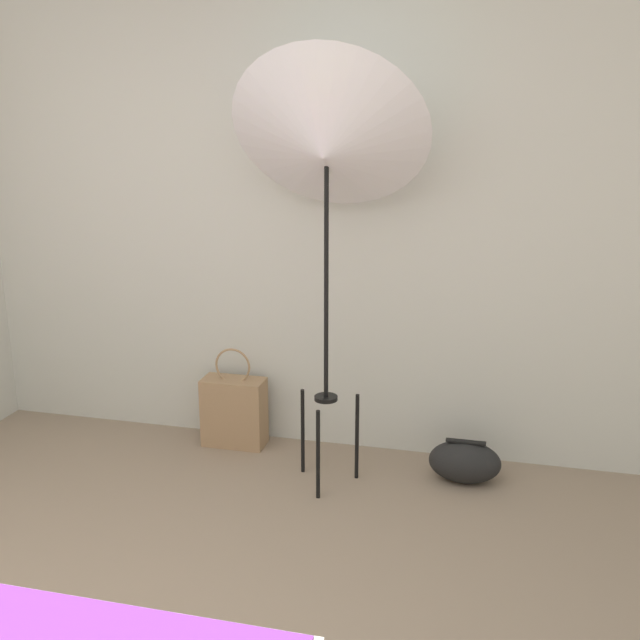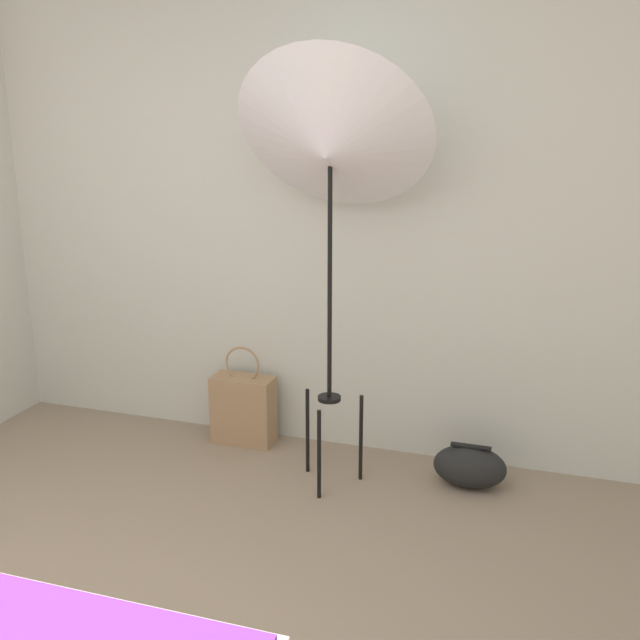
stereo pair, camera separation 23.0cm
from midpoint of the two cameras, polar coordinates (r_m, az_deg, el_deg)
name	(u,v)px [view 1 (the left image)]	position (r m, az deg, el deg)	size (l,w,h in m)	color
wall_back	(267,213)	(4.09, -5.72, 8.12)	(8.00, 0.05, 2.60)	beige
photo_umbrella	(327,146)	(3.46, -1.45, 13.10)	(0.93, 0.72, 2.11)	black
tote_bag	(234,411)	(4.28, -8.10, -6.90)	(0.35, 0.17, 0.57)	#9E7A56
duffel_bag	(465,462)	(3.92, 9.30, -10.64)	(0.37, 0.22, 0.22)	black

